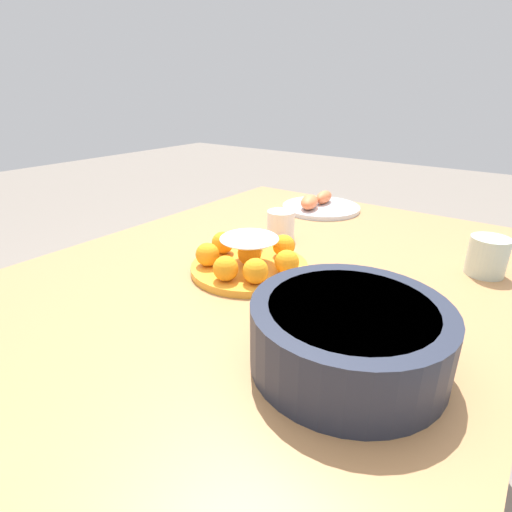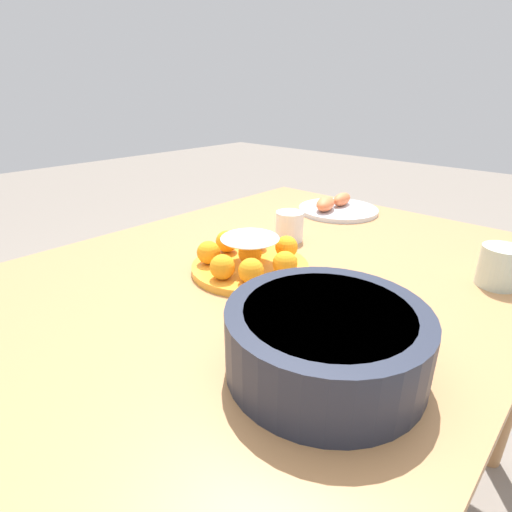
{
  "view_description": "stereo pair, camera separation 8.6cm",
  "coord_description": "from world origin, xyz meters",
  "px_view_note": "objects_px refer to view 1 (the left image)",
  "views": [
    {
      "loc": [
        0.64,
        0.45,
        1.13
      ],
      "look_at": [
        -0.0,
        -0.02,
        0.8
      ],
      "focal_mm": 28.0,
      "sensor_mm": 36.0,
      "label": 1
    },
    {
      "loc": [
        0.58,
        0.52,
        1.13
      ],
      "look_at": [
        -0.0,
        -0.02,
        0.8
      ],
      "focal_mm": 28.0,
      "sensor_mm": 36.0,
      "label": 2
    }
  ],
  "objects_px": {
    "dining_table": "(262,312)",
    "serving_bowl": "(349,333)",
    "cup_far": "(487,256)",
    "seafood_platter": "(319,205)",
    "cup_near": "(281,225)",
    "cake_plate": "(249,258)"
  },
  "relations": [
    {
      "from": "seafood_platter",
      "to": "cup_far",
      "type": "relative_size",
      "value": 3.03
    },
    {
      "from": "cup_near",
      "to": "cup_far",
      "type": "relative_size",
      "value": 0.93
    },
    {
      "from": "dining_table",
      "to": "cup_far",
      "type": "relative_size",
      "value": 16.35
    },
    {
      "from": "serving_bowl",
      "to": "cup_far",
      "type": "xyz_separation_m",
      "value": [
        -0.46,
        0.11,
        -0.01
      ]
    },
    {
      "from": "dining_table",
      "to": "seafood_platter",
      "type": "distance_m",
      "value": 0.55
    },
    {
      "from": "dining_table",
      "to": "seafood_platter",
      "type": "height_order",
      "value": "seafood_platter"
    },
    {
      "from": "dining_table",
      "to": "serving_bowl",
      "type": "bearing_deg",
      "value": 57.75
    },
    {
      "from": "dining_table",
      "to": "cake_plate",
      "type": "height_order",
      "value": "cake_plate"
    },
    {
      "from": "dining_table",
      "to": "serving_bowl",
      "type": "distance_m",
      "value": 0.35
    },
    {
      "from": "cake_plate",
      "to": "cup_far",
      "type": "xyz_separation_m",
      "value": [
        -0.29,
        0.42,
        0.01
      ]
    },
    {
      "from": "cup_far",
      "to": "cup_near",
      "type": "bearing_deg",
      "value": -80.51
    },
    {
      "from": "cake_plate",
      "to": "serving_bowl",
      "type": "xyz_separation_m",
      "value": [
        0.17,
        0.31,
        0.02
      ]
    },
    {
      "from": "cake_plate",
      "to": "serving_bowl",
      "type": "distance_m",
      "value": 0.35
    },
    {
      "from": "cake_plate",
      "to": "cup_near",
      "type": "bearing_deg",
      "value": -165.42
    },
    {
      "from": "cup_near",
      "to": "dining_table",
      "type": "bearing_deg",
      "value": 23.36
    },
    {
      "from": "dining_table",
      "to": "serving_bowl",
      "type": "relative_size",
      "value": 4.85
    },
    {
      "from": "dining_table",
      "to": "cake_plate",
      "type": "xyz_separation_m",
      "value": [
        0.0,
        -0.04,
        0.12
      ]
    },
    {
      "from": "seafood_platter",
      "to": "cup_near",
      "type": "bearing_deg",
      "value": 8.84
    },
    {
      "from": "seafood_platter",
      "to": "cup_far",
      "type": "height_order",
      "value": "cup_far"
    },
    {
      "from": "cup_near",
      "to": "cup_far",
      "type": "height_order",
      "value": "cup_far"
    },
    {
      "from": "seafood_platter",
      "to": "cup_far",
      "type": "distance_m",
      "value": 0.57
    },
    {
      "from": "serving_bowl",
      "to": "cup_far",
      "type": "height_order",
      "value": "serving_bowl"
    }
  ]
}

